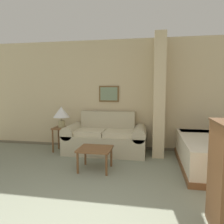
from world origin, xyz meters
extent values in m
cube|color=#CCB78E|center=(0.00, 3.76, 1.30)|extent=(7.35, 0.12, 2.60)
cube|color=#70644E|center=(0.00, 3.69, 0.03)|extent=(7.35, 0.02, 0.06)
cube|color=brown|center=(-0.36, 3.68, 1.33)|extent=(0.48, 0.02, 0.38)
cube|color=gray|center=(-0.36, 3.67, 1.33)|extent=(0.41, 0.01, 0.31)
cube|color=#CCB78E|center=(0.81, 3.37, 1.30)|extent=(0.24, 0.65, 2.60)
cube|color=#B7AD8E|center=(-0.36, 3.24, 0.22)|extent=(1.28, 0.84, 0.43)
cube|color=#B7AD8E|center=(-0.36, 3.56, 0.67)|extent=(1.28, 0.20, 0.48)
cube|color=#B7AD8E|center=(-1.13, 3.24, 0.22)|extent=(0.26, 0.84, 0.43)
cylinder|color=#B7AD8E|center=(-1.13, 3.24, 0.49)|extent=(0.29, 0.84, 0.29)
cube|color=#B7AD8E|center=(0.41, 3.24, 0.22)|extent=(0.26, 0.84, 0.43)
cylinder|color=#B7AD8E|center=(0.41, 3.24, 0.49)|extent=(0.29, 0.84, 0.29)
cube|color=beige|center=(-0.68, 3.19, 0.48)|extent=(0.62, 0.60, 0.10)
cube|color=beige|center=(-0.04, 3.19, 0.48)|extent=(0.62, 0.60, 0.10)
cube|color=brown|center=(-0.32, 2.20, 0.38)|extent=(0.58, 0.52, 0.04)
cylinder|color=brown|center=(-0.58, 1.98, 0.18)|extent=(0.04, 0.04, 0.37)
cylinder|color=brown|center=(-0.07, 1.98, 0.18)|extent=(0.04, 0.04, 0.37)
cylinder|color=brown|center=(-0.58, 2.42, 0.18)|extent=(0.04, 0.04, 0.37)
cylinder|color=brown|center=(-0.07, 2.42, 0.18)|extent=(0.04, 0.04, 0.37)
cube|color=brown|center=(-1.39, 3.22, 0.54)|extent=(0.37, 0.37, 0.04)
cylinder|color=brown|center=(-1.54, 3.06, 0.26)|extent=(0.04, 0.04, 0.53)
cylinder|color=brown|center=(-1.23, 3.06, 0.26)|extent=(0.04, 0.04, 0.53)
cylinder|color=brown|center=(-1.54, 3.37, 0.26)|extent=(0.04, 0.04, 0.53)
cylinder|color=brown|center=(-1.23, 3.37, 0.26)|extent=(0.04, 0.04, 0.53)
cylinder|color=tan|center=(-1.39, 3.22, 0.64)|extent=(0.15, 0.15, 0.15)
cylinder|color=tan|center=(-1.39, 3.22, 0.75)|extent=(0.02, 0.02, 0.09)
cone|color=silver|center=(-1.39, 3.22, 0.92)|extent=(0.38, 0.38, 0.24)
cube|color=white|center=(2.06, 3.40, 0.50)|extent=(1.58, 0.36, 0.10)
camera|label=1|loc=(0.66, -1.47, 1.46)|focal=35.00mm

